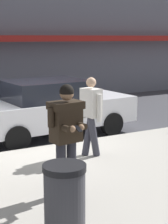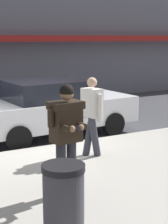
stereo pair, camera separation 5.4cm
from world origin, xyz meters
name	(u,v)px [view 1 (the left image)]	position (x,y,z in m)	size (l,w,h in m)	color
ground_plane	(24,152)	(0.00, 0.00, 0.00)	(80.00, 80.00, 0.00)	#3D3D42
sidewalk	(129,181)	(1.00, -2.85, 0.07)	(32.00, 5.30, 0.14)	#A8A399
curb_paint_line	(61,145)	(1.00, 0.05, 0.00)	(28.00, 0.12, 0.01)	silver
parked_sedan_mid	(50,107)	(1.15, 1.02, 0.79)	(4.62, 2.18, 1.54)	silver
man_texting_on_phone	(66,128)	(-0.31, -2.93, 1.25)	(0.65, 0.61, 1.81)	#23232B
pedestrian_in_light_coat	(91,112)	(1.03, -1.37, 1.11)	(0.39, 0.59, 1.70)	#33333D
trash_bin	(65,202)	(-0.95, -4.16, 0.63)	(0.55, 0.55, 0.98)	#38383D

